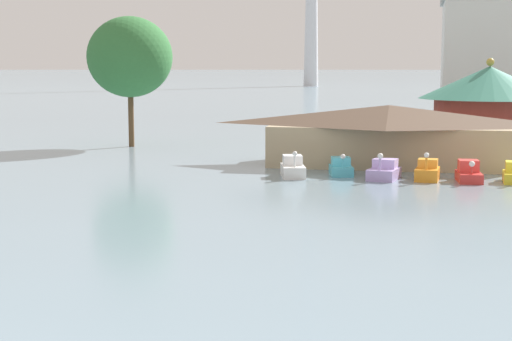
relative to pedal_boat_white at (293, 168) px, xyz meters
The scene contains 8 objects.
pedal_boat_white is the anchor object (origin of this frame).
pedal_boat_cyan 3.20m from the pedal_boat_white, 24.61° to the left, with size 1.83×2.58×1.47m.
pedal_boat_lavender 5.70m from the pedal_boat_white, ahead, with size 2.10×2.75×1.74m.
pedal_boat_orange 8.32m from the pedal_boat_white, ahead, with size 1.56×2.36×1.81m.
pedal_boat_red 10.77m from the pedal_boat_white, ahead, with size 1.58×2.71×1.39m.
boathouse 8.95m from the pedal_boat_white, 49.95° to the left, with size 17.62×7.01×4.25m.
green_roof_pavilion 27.53m from the pedal_boat_white, 60.05° to the left, with size 12.34×12.34×7.59m.
shoreline_tree_tall_left 23.68m from the pedal_boat_white, 137.22° to the left, with size 7.26×7.26×11.10m.
Camera 1 is at (12.20, -13.63, 7.06)m, focal length 55.48 mm.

